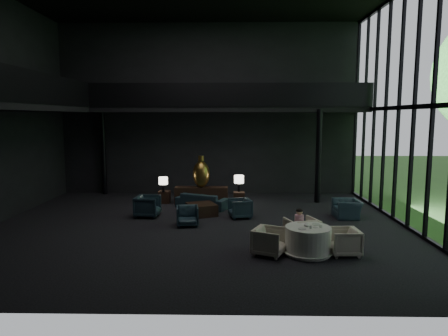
{
  "coord_description": "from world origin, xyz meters",
  "views": [
    {
      "loc": [
        1.09,
        -13.04,
        3.69
      ],
      "look_at": [
        0.83,
        0.5,
        1.94
      ],
      "focal_mm": 32.0,
      "sensor_mm": 36.0,
      "label": 1
    }
  ],
  "objects_px": {
    "side_table_left": "(164,197)",
    "sofa": "(202,198)",
    "lounge_armchair_west": "(148,204)",
    "lounge_armchair_south": "(187,215)",
    "window_armchair": "(347,206)",
    "coffee_table": "(202,209)",
    "dining_chair_west": "(269,239)",
    "table_lamp_right": "(239,180)",
    "table_lamp_left": "(163,181)",
    "dining_table": "(308,242)",
    "side_table_right": "(239,198)",
    "child": "(299,218)",
    "bronze_urn": "(201,174)",
    "dining_chair_north": "(302,228)",
    "lounge_armchair_east": "(240,207)",
    "console": "(201,195)",
    "dining_chair_east": "(344,240)"
  },
  "relations": [
    {
      "from": "table_lamp_right",
      "to": "dining_chair_east",
      "type": "bearing_deg",
      "value": -67.08
    },
    {
      "from": "bronze_urn",
      "to": "side_table_left",
      "type": "distance_m",
      "value": 1.91
    },
    {
      "from": "lounge_armchair_east",
      "to": "lounge_armchair_south",
      "type": "bearing_deg",
      "value": -72.28
    },
    {
      "from": "dining_table",
      "to": "dining_chair_east",
      "type": "height_order",
      "value": "dining_chair_east"
    },
    {
      "from": "table_lamp_left",
      "to": "lounge_armchair_west",
      "type": "height_order",
      "value": "table_lamp_left"
    },
    {
      "from": "side_table_left",
      "to": "coffee_table",
      "type": "distance_m",
      "value": 2.75
    },
    {
      "from": "bronze_urn",
      "to": "lounge_armchair_east",
      "type": "relative_size",
      "value": 1.72
    },
    {
      "from": "dining_chair_north",
      "to": "dining_chair_west",
      "type": "distance_m",
      "value": 1.37
    },
    {
      "from": "lounge_armchair_east",
      "to": "table_lamp_left",
      "type": "bearing_deg",
      "value": -138.9
    },
    {
      "from": "dining_chair_north",
      "to": "child",
      "type": "bearing_deg",
      "value": -92.26
    },
    {
      "from": "side_table_left",
      "to": "window_armchair",
      "type": "height_order",
      "value": "window_armchair"
    },
    {
      "from": "console",
      "to": "sofa",
      "type": "distance_m",
      "value": 0.82
    },
    {
      "from": "lounge_armchair_south",
      "to": "dining_table",
      "type": "bearing_deg",
      "value": -45.23
    },
    {
      "from": "lounge_armchair_south",
      "to": "child",
      "type": "bearing_deg",
      "value": -34.37
    },
    {
      "from": "sofa",
      "to": "lounge_armchair_south",
      "type": "height_order",
      "value": "sofa"
    },
    {
      "from": "side_table_right",
      "to": "dining_chair_east",
      "type": "height_order",
      "value": "dining_chair_east"
    },
    {
      "from": "table_lamp_right",
      "to": "lounge_armchair_west",
      "type": "bearing_deg",
      "value": -145.13
    },
    {
      "from": "lounge_armchair_east",
      "to": "window_armchair",
      "type": "distance_m",
      "value": 3.93
    },
    {
      "from": "dining_chair_north",
      "to": "child",
      "type": "height_order",
      "value": "child"
    },
    {
      "from": "coffee_table",
      "to": "sofa",
      "type": "bearing_deg",
      "value": 93.08
    },
    {
      "from": "dining_chair_west",
      "to": "side_table_left",
      "type": "bearing_deg",
      "value": 55.69
    },
    {
      "from": "window_armchair",
      "to": "dining_table",
      "type": "relative_size",
      "value": 0.69
    },
    {
      "from": "table_lamp_left",
      "to": "dining_table",
      "type": "xyz_separation_m",
      "value": [
        4.95,
        -6.09,
        -0.65
      ]
    },
    {
      "from": "lounge_armchair_west",
      "to": "window_armchair",
      "type": "xyz_separation_m",
      "value": [
        7.35,
        0.0,
        -0.06
      ]
    },
    {
      "from": "sofa",
      "to": "dining_table",
      "type": "xyz_separation_m",
      "value": [
        3.26,
        -5.4,
        -0.08
      ]
    },
    {
      "from": "lounge_armchair_south",
      "to": "dining_chair_north",
      "type": "height_order",
      "value": "dining_chair_north"
    },
    {
      "from": "dining_table",
      "to": "lounge_armchair_west",
      "type": "bearing_deg",
      "value": 142.71
    },
    {
      "from": "dining_table",
      "to": "dining_chair_west",
      "type": "distance_m",
      "value": 1.05
    },
    {
      "from": "side_table_left",
      "to": "lounge_armchair_south",
      "type": "distance_m",
      "value": 3.84
    },
    {
      "from": "console",
      "to": "dining_table",
      "type": "distance_m",
      "value": 7.06
    },
    {
      "from": "table_lamp_left",
      "to": "lounge_armchair_south",
      "type": "distance_m",
      "value": 3.68
    },
    {
      "from": "bronze_urn",
      "to": "sofa",
      "type": "bearing_deg",
      "value": -83.41
    },
    {
      "from": "bronze_urn",
      "to": "table_lamp_right",
      "type": "relative_size",
      "value": 1.93
    },
    {
      "from": "lounge_armchair_east",
      "to": "child",
      "type": "height_order",
      "value": "child"
    },
    {
      "from": "console",
      "to": "sofa",
      "type": "xyz_separation_m",
      "value": [
        0.09,
        -0.81,
        0.05
      ]
    },
    {
      "from": "dining_chair_north",
      "to": "table_lamp_right",
      "type": "bearing_deg",
      "value": -92.24
    },
    {
      "from": "table_lamp_right",
      "to": "window_armchair",
      "type": "distance_m",
      "value": 4.63
    },
    {
      "from": "lounge_armchair_west",
      "to": "child",
      "type": "height_order",
      "value": "child"
    },
    {
      "from": "lounge_armchair_south",
      "to": "table_lamp_right",
      "type": "bearing_deg",
      "value": 55.43
    },
    {
      "from": "lounge_armchair_south",
      "to": "coffee_table",
      "type": "relative_size",
      "value": 0.74
    },
    {
      "from": "child",
      "to": "lounge_armchair_south",
      "type": "bearing_deg",
      "value": -26.65
    },
    {
      "from": "console",
      "to": "dining_chair_north",
      "type": "xyz_separation_m",
      "value": [
        3.32,
        -5.39,
        0.11
      ]
    },
    {
      "from": "side_table_left",
      "to": "sofa",
      "type": "height_order",
      "value": "sofa"
    },
    {
      "from": "side_table_right",
      "to": "lounge_armchair_west",
      "type": "distance_m",
      "value": 4.09
    },
    {
      "from": "side_table_left",
      "to": "window_armchair",
      "type": "relative_size",
      "value": 0.54
    },
    {
      "from": "lounge_armchair_west",
      "to": "lounge_armchair_south",
      "type": "relative_size",
      "value": 1.32
    },
    {
      "from": "side_table_left",
      "to": "lounge_armchair_west",
      "type": "xyz_separation_m",
      "value": [
        -0.22,
        -2.38,
        0.22
      ]
    },
    {
      "from": "side_table_left",
      "to": "coffee_table",
      "type": "xyz_separation_m",
      "value": [
        1.76,
        -2.11,
        -0.04
      ]
    },
    {
      "from": "bronze_urn",
      "to": "side_table_left",
      "type": "xyz_separation_m",
      "value": [
        -1.6,
        0.12,
        -1.03
      ]
    },
    {
      "from": "side_table_right",
      "to": "child",
      "type": "bearing_deg",
      "value": -72.08
    }
  ]
}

